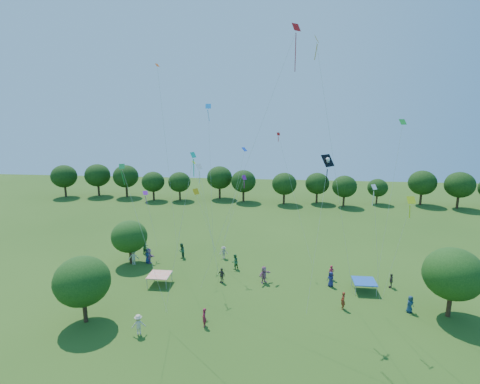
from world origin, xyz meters
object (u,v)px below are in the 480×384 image
Objects in this scene: tent_red_stripe at (159,275)px; tent_blue at (364,281)px; near_tree_west at (82,281)px; pirate_kite at (327,164)px; red_high_kite at (277,85)px; near_tree_east at (453,274)px; near_tree_north at (129,237)px.

tent_blue is at bearing 2.00° from tent_red_stripe.
near_tree_west is 2.66× the size of tent_red_stripe.
red_high_kite reaches higher than pirate_kite.
red_high_kite is at bearing 17.99° from near_tree_west.
near_tree_east is at bearing 1.97° from pirate_kite.
tent_red_stripe is (4.08, 7.54, -2.71)m from near_tree_west.
near_tree_east is 22.15m from red_high_kite.
near_tree_east is 8.12m from tent_blue.
tent_red_stripe is at bearing 61.57° from near_tree_west.
tent_blue is at bearing 42.90° from pirate_kite.
near_tree_north is 2.37× the size of tent_blue.
tent_blue is (24.94, 8.27, -2.71)m from near_tree_west.
red_high_kite is (-9.07, -3.12, 18.83)m from tent_blue.
near_tree_east is at bearing -6.96° from tent_red_stripe.
tent_red_stripe is at bearing 173.04° from near_tree_east.
near_tree_east is at bearing 7.68° from near_tree_west.
pirate_kite is at bearing -16.94° from red_high_kite.
red_high_kite is at bearing -23.41° from near_tree_north.
tent_red_stripe is 1.00× the size of tent_blue.
tent_blue is 14.00m from pirate_kite.
near_tree_west is at bearing -172.32° from near_tree_east.
near_tree_north is 7.45m from tent_red_stripe.
pirate_kite reaches higher than tent_blue.
red_high_kite is at bearing 163.06° from pirate_kite.
red_high_kite is at bearing 176.56° from near_tree_east.
pirate_kite reaches higher than tent_red_stripe.
near_tree_north is at bearing 157.86° from pirate_kite.
tent_red_stripe is 20.86m from tent_blue.
near_tree_north is 2.37× the size of tent_red_stripe.
tent_blue is (20.85, 0.73, 0.00)m from tent_red_stripe.
near_tree_east is 27.59m from tent_red_stripe.
near_tree_north is (-1.02, 12.46, -0.41)m from near_tree_west.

